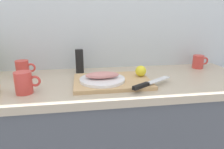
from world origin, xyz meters
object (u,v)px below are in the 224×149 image
chef_knife (148,84)px  coffee_mug_1 (199,62)px  white_plate (102,80)px  cutting_board (112,81)px  coffee_mug_0 (24,83)px  pepper_mill (80,61)px  fish_fillet (102,75)px  lemon_0 (141,71)px  coffee_mug_2 (23,69)px

chef_knife → coffee_mug_1: size_ratio=2.23×
white_plate → chef_knife: bearing=-25.9°
cutting_board → chef_knife: bearing=-36.2°
white_plate → coffee_mug_0: size_ratio=2.04×
chef_knife → pepper_mill: bearing=100.0°
fish_fillet → chef_knife: (0.22, -0.11, -0.02)m
white_plate → lemon_0: bearing=12.9°
chef_knife → coffee_mug_2: size_ratio=2.20×
chef_knife → lemon_0: lemon_0 is taller
cutting_board → chef_knife: 0.21m
coffee_mug_2 → pepper_mill: 0.35m
cutting_board → coffee_mug_2: 0.56m
coffee_mug_2 → pepper_mill: pepper_mill is taller
coffee_mug_0 → pepper_mill: bearing=51.2°
white_plate → coffee_mug_1: coffee_mug_1 is taller
white_plate → pepper_mill: (-0.12, 0.26, 0.05)m
cutting_board → lemon_0: 0.19m
coffee_mug_0 → coffee_mug_2: 0.30m
white_plate → fish_fillet: size_ratio=1.33×
fish_fillet → lemon_0: (0.23, 0.05, -0.00)m
lemon_0 → coffee_mug_1: coffee_mug_1 is taller
cutting_board → white_plate: size_ratio=1.70×
chef_knife → coffee_mug_2: (-0.69, 0.32, 0.02)m
white_plate → chef_knife: size_ratio=0.97×
fish_fillet → coffee_mug_0: size_ratio=1.53×
cutting_board → coffee_mug_2: size_ratio=3.62×
white_plate → coffee_mug_2: size_ratio=2.13×
fish_fillet → lemon_0: 0.24m
white_plate → coffee_mug_2: 0.51m
coffee_mug_0 → pepper_mill: 0.43m
white_plate → coffee_mug_0: coffee_mug_0 is taller
lemon_0 → white_plate: bearing=-167.1°
lemon_0 → coffee_mug_1: (0.49, 0.19, -0.00)m
cutting_board → chef_knife: size_ratio=1.64×
lemon_0 → coffee_mug_1: bearing=21.7°
coffee_mug_0 → pepper_mill: pepper_mill is taller
coffee_mug_2 → fish_fillet: bearing=-24.4°
fish_fillet → chef_knife: bearing=-25.9°
fish_fillet → white_plate: bearing=26.6°
pepper_mill → coffee_mug_1: bearing=-0.8°
white_plate → chef_knife: 0.25m
lemon_0 → coffee_mug_1: 0.52m
white_plate → coffee_mug_1: (0.72, 0.25, 0.02)m
cutting_board → coffee_mug_1: size_ratio=3.66×
cutting_board → fish_fillet: fish_fillet is taller
white_plate → pepper_mill: bearing=115.3°
cutting_board → coffee_mug_0: bearing=-168.9°
lemon_0 → cutting_board: bearing=-167.3°
chef_knife → pepper_mill: pepper_mill is taller
white_plate → coffee_mug_0: bearing=-169.3°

